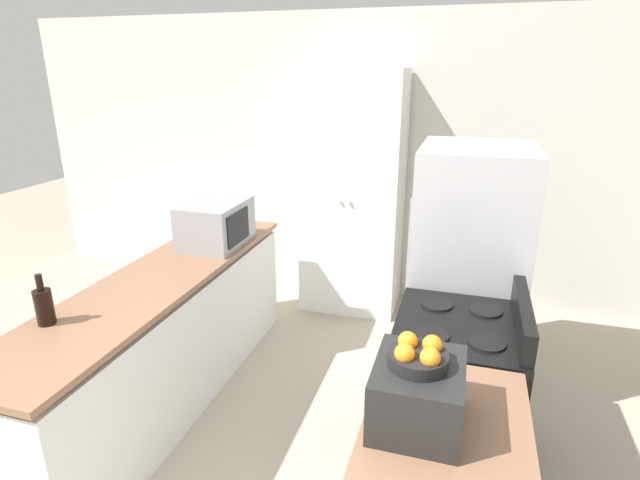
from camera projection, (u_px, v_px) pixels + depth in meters
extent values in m
cube|color=silver|center=(369.00, 161.00, 4.63)|extent=(7.00, 0.06, 2.60)
cube|color=silver|center=(165.00, 344.00, 3.27)|extent=(0.58, 2.49, 0.82)
cube|color=#896047|center=(158.00, 279.00, 3.11)|extent=(0.60, 2.54, 0.04)
cube|color=#896047|center=(447.00, 425.00, 1.84)|extent=(0.60, 0.81, 0.04)
cube|color=white|center=(353.00, 194.00, 4.42)|extent=(0.85, 0.57, 2.12)
sphere|color=#B2B2B7|center=(340.00, 202.00, 4.16)|extent=(0.03, 0.03, 0.03)
sphere|color=#B2B2B7|center=(350.00, 203.00, 4.14)|extent=(0.03, 0.03, 0.03)
cube|color=black|center=(452.00, 397.00, 2.68)|extent=(0.64, 0.72, 0.89)
cube|color=black|center=(391.00, 403.00, 2.81)|extent=(0.02, 0.63, 0.49)
cube|color=black|center=(523.00, 317.00, 2.43)|extent=(0.06, 0.68, 0.16)
cylinder|color=black|center=(432.00, 335.00, 2.41)|extent=(0.17, 0.17, 0.01)
cylinder|color=black|center=(437.00, 304.00, 2.73)|extent=(0.17, 0.17, 0.01)
cylinder|color=black|center=(487.00, 343.00, 2.34)|extent=(0.17, 0.17, 0.01)
cylinder|color=black|center=(486.00, 310.00, 2.66)|extent=(0.17, 0.17, 0.01)
cube|color=#B7B7BC|center=(467.00, 274.00, 3.27)|extent=(0.69, 0.80, 1.68)
cylinder|color=gray|center=(408.00, 269.00, 3.14)|extent=(0.02, 0.02, 0.92)
cube|color=#939399|center=(216.00, 224.00, 3.62)|extent=(0.39, 0.53, 0.32)
cube|color=black|center=(238.00, 228.00, 3.53)|extent=(0.01, 0.33, 0.23)
cylinder|color=black|center=(44.00, 307.00, 2.50)|extent=(0.09, 0.09, 0.18)
cylinder|color=black|center=(39.00, 283.00, 2.46)|extent=(0.03, 0.03, 0.09)
cube|color=black|center=(418.00, 394.00, 1.80)|extent=(0.32, 0.38, 0.24)
cube|color=black|center=(373.00, 386.00, 1.84)|extent=(0.01, 0.26, 0.14)
cylinder|color=black|center=(418.00, 359.00, 1.75)|extent=(0.21, 0.21, 0.05)
sphere|color=orange|center=(432.00, 345.00, 1.77)|extent=(0.07, 0.07, 0.07)
sphere|color=orange|center=(408.00, 341.00, 1.79)|extent=(0.07, 0.07, 0.07)
sphere|color=orange|center=(405.00, 354.00, 1.71)|extent=(0.07, 0.07, 0.07)
sphere|color=orange|center=(430.00, 358.00, 1.69)|extent=(0.07, 0.07, 0.07)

